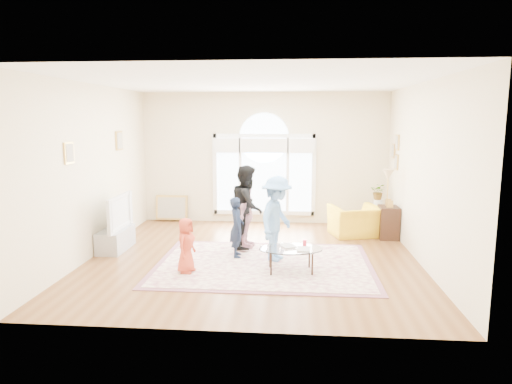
# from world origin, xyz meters

# --- Properties ---
(ground) EXTENTS (6.00, 6.00, 0.00)m
(ground) POSITION_xyz_m (0.00, 0.00, 0.00)
(ground) COLOR brown
(ground) RESTS_ON ground
(room_shell) EXTENTS (6.00, 6.00, 6.00)m
(room_shell) POSITION_xyz_m (0.01, 2.83, 1.57)
(room_shell) COLOR beige
(room_shell) RESTS_ON ground
(area_rug) EXTENTS (3.60, 2.60, 0.02)m
(area_rug) POSITION_xyz_m (0.23, -0.39, 0.01)
(area_rug) COLOR beige
(area_rug) RESTS_ON ground
(rug_border) EXTENTS (3.80, 2.80, 0.01)m
(rug_border) POSITION_xyz_m (0.23, -0.39, 0.01)
(rug_border) COLOR #855161
(rug_border) RESTS_ON ground
(tv_console) EXTENTS (0.45, 1.00, 0.42)m
(tv_console) POSITION_xyz_m (-2.75, 0.30, 0.21)
(tv_console) COLOR #97999F
(tv_console) RESTS_ON ground
(television) EXTENTS (0.18, 1.17, 0.67)m
(television) POSITION_xyz_m (-2.74, 0.30, 0.76)
(television) COLOR black
(television) RESTS_ON tv_console
(coffee_table) EXTENTS (1.12, 0.78, 0.54)m
(coffee_table) POSITION_xyz_m (0.70, -0.76, 0.40)
(coffee_table) COLOR silver
(coffee_table) RESTS_ON ground
(armchair) EXTENTS (1.22, 1.13, 0.66)m
(armchair) POSITION_xyz_m (2.09, 1.79, 0.33)
(armchair) COLOR gold
(armchair) RESTS_ON ground
(side_cabinet) EXTENTS (0.40, 0.50, 0.70)m
(side_cabinet) POSITION_xyz_m (2.78, 1.64, 0.35)
(side_cabinet) COLOR black
(side_cabinet) RESTS_ON ground
(floor_lamp) EXTENTS (0.28, 0.28, 1.51)m
(floor_lamp) POSITION_xyz_m (2.71, 1.53, 1.28)
(floor_lamp) COLOR black
(floor_lamp) RESTS_ON ground
(plant_pedestal) EXTENTS (0.20, 0.20, 0.70)m
(plant_pedestal) POSITION_xyz_m (2.70, 2.48, 0.35)
(plant_pedestal) COLOR white
(plant_pedestal) RESTS_ON ground
(potted_plant) EXTENTS (0.43, 0.40, 0.38)m
(potted_plant) POSITION_xyz_m (2.70, 2.48, 0.89)
(potted_plant) COLOR #33722D
(potted_plant) RESTS_ON plant_pedestal
(leaning_picture) EXTENTS (0.80, 0.14, 0.62)m
(leaning_picture) POSITION_xyz_m (-2.32, 2.90, 0.00)
(leaning_picture) COLOR tan
(leaning_picture) RESTS_ON ground
(child_red) EXTENTS (0.38, 0.50, 0.92)m
(child_red) POSITION_xyz_m (-1.04, -0.94, 0.48)
(child_red) COLOR #C7432B
(child_red) RESTS_ON area_rug
(child_navy) EXTENTS (0.32, 0.44, 1.12)m
(child_navy) POSITION_xyz_m (-0.30, 0.01, 0.58)
(child_navy) COLOR #151E33
(child_navy) RESTS_ON area_rug
(child_black) EXTENTS (0.65, 0.82, 1.64)m
(child_black) POSITION_xyz_m (-0.17, 0.66, 0.84)
(child_black) COLOR black
(child_black) RESTS_ON area_rug
(child_pink) EXTENTS (0.40, 0.78, 1.28)m
(child_pink) POSITION_xyz_m (-0.20, 0.66, 0.66)
(child_pink) COLOR #E9AAB6
(child_pink) RESTS_ON area_rug
(child_blue) EXTENTS (0.90, 1.13, 1.54)m
(child_blue) POSITION_xyz_m (0.44, -0.14, 0.79)
(child_blue) COLOR #68A1E4
(child_blue) RESTS_ON area_rug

